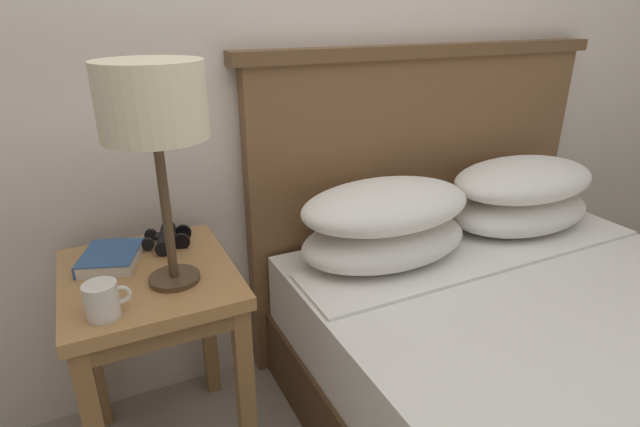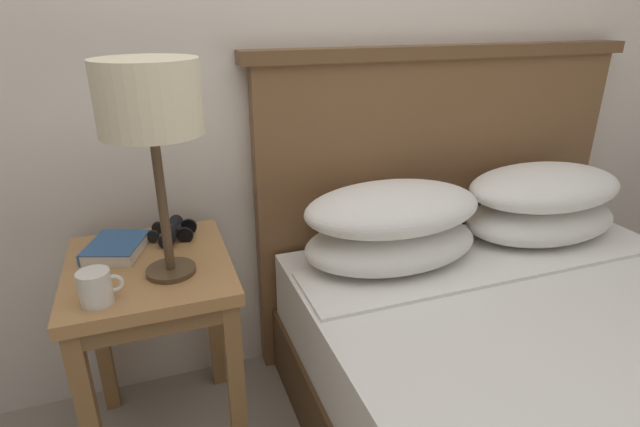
# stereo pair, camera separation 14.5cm
# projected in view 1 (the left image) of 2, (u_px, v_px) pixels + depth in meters

# --- Properties ---
(wall_back) EXTENTS (8.00, 0.06, 2.60)m
(wall_back) POSITION_uv_depth(u_px,v_px,m) (266.00, 4.00, 1.55)
(wall_back) COLOR silver
(wall_back) RESTS_ON ground_plane
(nightstand) EXTENTS (0.44, 0.50, 0.64)m
(nightstand) POSITION_uv_depth(u_px,v_px,m) (153.00, 305.00, 1.37)
(nightstand) COLOR #AD7A47
(nightstand) RESTS_ON ground_plane
(bed) EXTENTS (1.51, 1.96, 1.17)m
(bed) POSITION_uv_depth(u_px,v_px,m) (589.00, 382.00, 1.42)
(bed) COLOR #4E3520
(bed) RESTS_ON ground_plane
(table_lamp) EXTENTS (0.25, 0.25, 0.55)m
(table_lamp) POSITION_uv_depth(u_px,v_px,m) (153.00, 107.00, 1.12)
(table_lamp) COLOR #4C3823
(table_lamp) RESTS_ON nightstand
(book_on_nightstand) EXTENTS (0.20, 0.21, 0.04)m
(book_on_nightstand) POSITION_uv_depth(u_px,v_px,m) (110.00, 258.00, 1.37)
(book_on_nightstand) COLOR silver
(book_on_nightstand) RESTS_ON nightstand
(binoculars_pair) EXTENTS (0.15, 0.16, 0.05)m
(binoculars_pair) POSITION_uv_depth(u_px,v_px,m) (166.00, 238.00, 1.48)
(binoculars_pair) COLOR black
(binoculars_pair) RESTS_ON nightstand
(coffee_mug) EXTENTS (0.10, 0.08, 0.08)m
(coffee_mug) POSITION_uv_depth(u_px,v_px,m) (103.00, 300.00, 1.13)
(coffee_mug) COLOR silver
(coffee_mug) RESTS_ON nightstand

